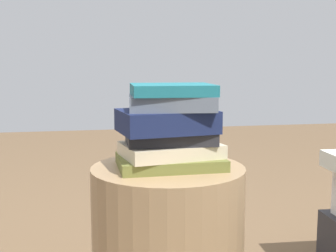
% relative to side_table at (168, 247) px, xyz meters
% --- Properties ---
extents(side_table, '(0.44, 0.44, 0.49)m').
position_rel_side_table_xyz_m(side_table, '(0.00, 0.00, 0.00)').
color(side_table, tan).
rests_on(side_table, ground_plane).
extents(book_olive, '(0.30, 0.21, 0.03)m').
position_rel_side_table_xyz_m(book_olive, '(-0.01, -0.00, 0.26)').
color(book_olive, olive).
rests_on(book_olive, side_table).
extents(book_cream, '(0.30, 0.23, 0.04)m').
position_rel_side_table_xyz_m(book_cream, '(-0.01, 0.00, 0.29)').
color(book_cream, beige).
rests_on(book_cream, book_olive).
extents(book_charcoal, '(0.25, 0.17, 0.03)m').
position_rel_side_table_xyz_m(book_charcoal, '(-0.01, -0.00, 0.33)').
color(book_charcoal, '#28282D').
rests_on(book_charcoal, book_cream).
extents(book_navy, '(0.28, 0.22, 0.06)m').
position_rel_side_table_xyz_m(book_navy, '(0.01, 0.01, 0.38)').
color(book_navy, '#19234C').
rests_on(book_navy, book_charcoal).
extents(book_slate, '(0.25, 0.21, 0.04)m').
position_rel_side_table_xyz_m(book_slate, '(-0.01, 0.01, 0.43)').
color(book_slate, slate).
rests_on(book_slate, book_navy).
extents(book_teal, '(0.23, 0.20, 0.03)m').
position_rel_side_table_xyz_m(book_teal, '(-0.01, 0.01, 0.46)').
color(book_teal, '#1E727F').
rests_on(book_teal, book_slate).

